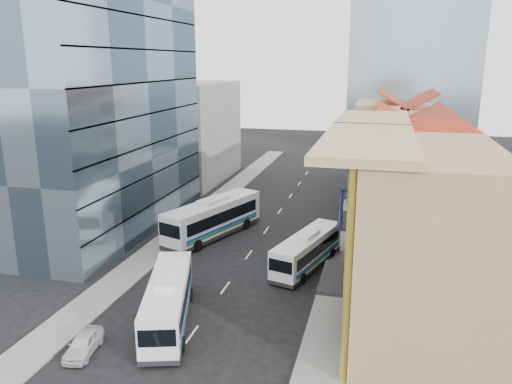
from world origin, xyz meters
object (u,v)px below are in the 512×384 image
(office_tower, at_px, (92,82))
(bus_right, at_px, (307,250))
(sedan_left, at_px, (84,344))
(shophouse_tan, at_px, (425,244))
(bus_left_far, at_px, (213,217))
(bus_left_near, at_px, (168,300))

(office_tower, xyz_separation_m, bus_right, (22.50, -5.45, -13.43))
(bus_right, distance_m, sedan_left, 19.51)
(bus_right, relative_size, sedan_left, 2.76)
(shophouse_tan, distance_m, bus_left_far, 23.64)
(bus_left_far, bearing_deg, sedan_left, -71.84)
(bus_left_near, height_order, bus_left_far, bus_left_far)
(bus_left_near, relative_size, bus_right, 1.07)
(bus_left_near, bearing_deg, sedan_left, -145.15)
(shophouse_tan, relative_size, bus_left_near, 1.33)
(shophouse_tan, relative_size, bus_left_far, 1.14)
(bus_left_near, distance_m, bus_right, 13.80)
(bus_left_near, relative_size, bus_left_far, 0.85)
(bus_left_far, distance_m, sedan_left, 21.51)
(office_tower, distance_m, bus_left_far, 17.93)
(shophouse_tan, bearing_deg, office_tower, 155.70)
(office_tower, bearing_deg, sedan_left, -61.90)
(shophouse_tan, distance_m, bus_right, 12.85)
(sedan_left, bearing_deg, bus_left_near, 43.49)
(sedan_left, bearing_deg, office_tower, 109.41)
(bus_left_near, xyz_separation_m, bus_right, (7.50, 11.58, -0.12))
(bus_right, bearing_deg, bus_left_near, -106.82)
(sedan_left, bearing_deg, shophouse_tan, 12.44)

